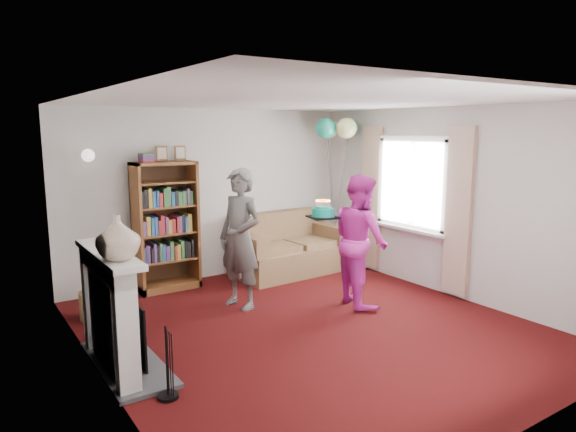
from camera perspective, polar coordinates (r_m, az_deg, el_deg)
ground at (r=5.92m, az=2.54°, el=-12.25°), size 5.00×5.00×0.00m
wall_back at (r=7.72m, az=-8.53°, el=2.40°), size 4.50×0.02×2.50m
wall_left at (r=4.63m, az=-20.52°, el=-2.89°), size 0.02×5.00×2.50m
wall_right at (r=7.14m, az=17.38°, el=1.50°), size 0.02×5.00×2.50m
ceiling at (r=5.50m, az=2.74°, el=12.75°), size 4.50×5.00×0.01m
fireplace at (r=5.04m, az=-18.61°, el=-10.49°), size 0.55×1.80×1.12m
window_bay at (r=7.49m, az=13.53°, el=1.67°), size 0.14×2.02×2.20m
wall_sconce at (r=6.95m, az=-21.34°, el=6.30°), size 0.16×0.23×0.16m
bookcase at (r=7.27m, az=-13.50°, el=-1.18°), size 0.84×0.42×1.98m
sofa at (r=8.02m, az=-0.09°, el=-3.81°), size 1.73×0.92×0.92m
wicker_basket at (r=6.53m, az=-20.29°, el=-9.10°), size 0.43×0.43×0.39m
person_striped at (r=6.36m, az=-5.34°, el=-2.53°), size 0.58×0.73×1.74m
person_magenta at (r=6.52m, az=8.05°, el=-2.64°), size 0.81×0.94×1.66m
birthday_cake at (r=6.37m, az=3.90°, el=0.40°), size 0.33×0.33×0.22m
balloons at (r=8.07m, az=5.48°, el=9.68°), size 0.75×0.75×1.71m
mantel_vase at (r=4.50m, az=-18.39°, el=-2.25°), size 0.45×0.45×0.38m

